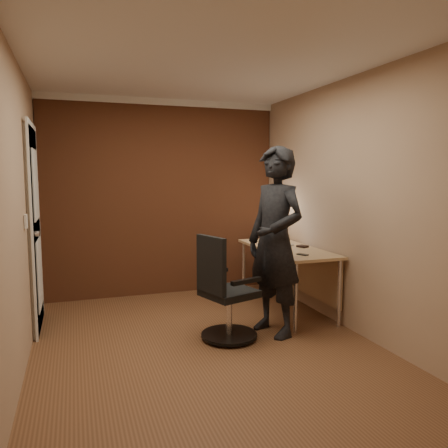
{
  "coord_description": "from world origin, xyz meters",
  "views": [
    {
      "loc": [
        -1.09,
        -3.62,
        1.55
      ],
      "look_at": [
        0.35,
        0.55,
        1.05
      ],
      "focal_mm": 35.0,
      "sensor_mm": 36.0,
      "label": 1
    }
  ],
  "objects_px": {
    "phone": "(303,255)",
    "office_chair": "(224,295)",
    "desk": "(292,258)",
    "wallet": "(303,246)",
    "person": "(275,241)",
    "desk_lamp": "(274,207)",
    "mouse": "(283,249)",
    "laptop": "(275,239)"
  },
  "relations": [
    {
      "from": "mouse",
      "to": "desk_lamp",
      "type": "bearing_deg",
      "value": 96.86
    },
    {
      "from": "wallet",
      "to": "person",
      "type": "bearing_deg",
      "value": -137.29
    },
    {
      "from": "desk_lamp",
      "to": "wallet",
      "type": "bearing_deg",
      "value": -80.27
    },
    {
      "from": "wallet",
      "to": "office_chair",
      "type": "relative_size",
      "value": 0.11
    },
    {
      "from": "desk",
      "to": "wallet",
      "type": "distance_m",
      "value": 0.18
    },
    {
      "from": "phone",
      "to": "office_chair",
      "type": "xyz_separation_m",
      "value": [
        -0.91,
        -0.16,
        -0.3
      ]
    },
    {
      "from": "desk",
      "to": "phone",
      "type": "distance_m",
      "value": 0.53
    },
    {
      "from": "desk_lamp",
      "to": "office_chair",
      "type": "xyz_separation_m",
      "value": [
        -1.05,
        -1.16,
        -0.72
      ]
    },
    {
      "from": "desk",
      "to": "desk_lamp",
      "type": "height_order",
      "value": "desk_lamp"
    },
    {
      "from": "office_chair",
      "to": "desk",
      "type": "bearing_deg",
      "value": 31.9
    },
    {
      "from": "desk_lamp",
      "to": "office_chair",
      "type": "relative_size",
      "value": 0.55
    },
    {
      "from": "mouse",
      "to": "person",
      "type": "distance_m",
      "value": 0.61
    },
    {
      "from": "mouse",
      "to": "wallet",
      "type": "relative_size",
      "value": 0.91
    },
    {
      "from": "desk_lamp",
      "to": "desk",
      "type": "bearing_deg",
      "value": -89.8
    },
    {
      "from": "laptop",
      "to": "phone",
      "type": "bearing_deg",
      "value": -92.15
    },
    {
      "from": "desk",
      "to": "mouse",
      "type": "relative_size",
      "value": 15.0
    },
    {
      "from": "phone",
      "to": "desk_lamp",
      "type": "bearing_deg",
      "value": 61.49
    },
    {
      "from": "desk_lamp",
      "to": "phone",
      "type": "bearing_deg",
      "value": -97.97
    },
    {
      "from": "desk",
      "to": "mouse",
      "type": "height_order",
      "value": "mouse"
    },
    {
      "from": "phone",
      "to": "office_chair",
      "type": "height_order",
      "value": "office_chair"
    },
    {
      "from": "laptop",
      "to": "office_chair",
      "type": "xyz_separation_m",
      "value": [
        -0.94,
        -0.88,
        -0.36
      ]
    },
    {
      "from": "desk_lamp",
      "to": "wallet",
      "type": "relative_size",
      "value": 4.86
    },
    {
      "from": "office_chair",
      "to": "laptop",
      "type": "bearing_deg",
      "value": 43.07
    },
    {
      "from": "desk",
      "to": "phone",
      "type": "height_order",
      "value": "phone"
    },
    {
      "from": "phone",
      "to": "wallet",
      "type": "xyz_separation_m",
      "value": [
        0.24,
        0.43,
        0.01
      ]
    },
    {
      "from": "mouse",
      "to": "person",
      "type": "relative_size",
      "value": 0.05
    },
    {
      "from": "person",
      "to": "phone",
      "type": "bearing_deg",
      "value": 92.46
    },
    {
      "from": "wallet",
      "to": "person",
      "type": "height_order",
      "value": "person"
    },
    {
      "from": "desk",
      "to": "office_chair",
      "type": "height_order",
      "value": "office_chair"
    },
    {
      "from": "phone",
      "to": "laptop",
      "type": "bearing_deg",
      "value": 67.31
    },
    {
      "from": "desk_lamp",
      "to": "wallet",
      "type": "height_order",
      "value": "desk_lamp"
    },
    {
      "from": "mouse",
      "to": "office_chair",
      "type": "bearing_deg",
      "value": -126.16
    },
    {
      "from": "mouse",
      "to": "phone",
      "type": "xyz_separation_m",
      "value": [
        0.06,
        -0.34,
        -0.01
      ]
    },
    {
      "from": "laptop",
      "to": "office_chair",
      "type": "bearing_deg",
      "value": -136.93
    },
    {
      "from": "desk",
      "to": "wallet",
      "type": "relative_size",
      "value": 13.64
    },
    {
      "from": "person",
      "to": "wallet",
      "type": "bearing_deg",
      "value": 114.42
    },
    {
      "from": "desk_lamp",
      "to": "laptop",
      "type": "distance_m",
      "value": 0.47
    },
    {
      "from": "desk",
      "to": "mouse",
      "type": "bearing_deg",
      "value": -142.28
    },
    {
      "from": "person",
      "to": "desk",
      "type": "bearing_deg",
      "value": 122.23
    },
    {
      "from": "desk",
      "to": "office_chair",
      "type": "xyz_separation_m",
      "value": [
        -1.05,
        -0.66,
        -0.17
      ]
    },
    {
      "from": "laptop",
      "to": "mouse",
      "type": "bearing_deg",
      "value": -102.44
    },
    {
      "from": "phone",
      "to": "office_chair",
      "type": "relative_size",
      "value": 0.12
    }
  ]
}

